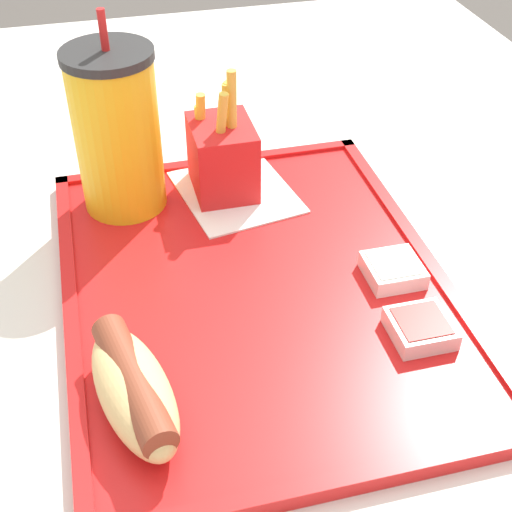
% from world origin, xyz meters
% --- Properties ---
extents(food_tray, '(0.41, 0.32, 0.01)m').
position_xyz_m(food_tray, '(0.03, -0.01, 0.76)').
color(food_tray, red).
rests_on(food_tray, dining_table).
extents(paper_napkin, '(0.14, 0.12, 0.00)m').
position_xyz_m(paper_napkin, '(0.16, -0.03, 0.77)').
color(paper_napkin, white).
rests_on(paper_napkin, food_tray).
extents(soda_cup, '(0.08, 0.08, 0.19)m').
position_xyz_m(soda_cup, '(0.17, 0.08, 0.85)').
color(soda_cup, gold).
rests_on(soda_cup, food_tray).
extents(hot_dog_far, '(0.13, 0.07, 0.04)m').
position_xyz_m(hot_dog_far, '(-0.08, 0.10, 0.79)').
color(hot_dog_far, '#DBB270').
rests_on(hot_dog_far, food_tray).
extents(fries_carton, '(0.07, 0.06, 0.13)m').
position_xyz_m(fries_carton, '(0.17, -0.02, 0.81)').
color(fries_carton, red).
rests_on(fries_carton, food_tray).
extents(sauce_cup_mayo, '(0.05, 0.05, 0.02)m').
position_xyz_m(sauce_cup_mayo, '(0.01, -0.13, 0.78)').
color(sauce_cup_mayo, silver).
rests_on(sauce_cup_mayo, food_tray).
extents(sauce_cup_ketchup, '(0.05, 0.05, 0.02)m').
position_xyz_m(sauce_cup_ketchup, '(-0.06, -0.12, 0.78)').
color(sauce_cup_ketchup, silver).
rests_on(sauce_cup_ketchup, food_tray).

